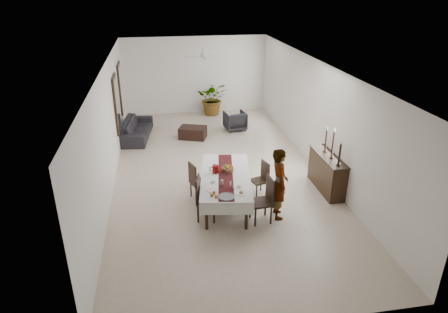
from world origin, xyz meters
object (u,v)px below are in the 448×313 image
at_px(sideboard_body, 327,173).
at_px(dining_table_top, 226,177).
at_px(red_pitcher, 215,169).
at_px(sofa, 137,129).
at_px(woman, 279,184).

bearing_deg(sideboard_body, dining_table_top, -174.39).
distance_m(red_pitcher, sofa, 5.44).
bearing_deg(sofa, woman, -141.84).
height_order(sideboard_body, sofa, sideboard_body).
bearing_deg(woman, sideboard_body, -52.70).
distance_m(dining_table_top, sofa, 5.70).
height_order(red_pitcher, sideboard_body, red_pitcher).
bearing_deg(sofa, red_pitcher, -148.93).
relative_size(red_pitcher, sofa, 0.09).
relative_size(sideboard_body, sofa, 0.71).
height_order(woman, sofa, woman).
distance_m(sideboard_body, sofa, 7.16).
bearing_deg(dining_table_top, sideboard_body, 14.60).
bearing_deg(dining_table_top, red_pitcher, 149.04).
xyz_separation_m(woman, sideboard_body, (1.70, 1.10, -0.40)).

